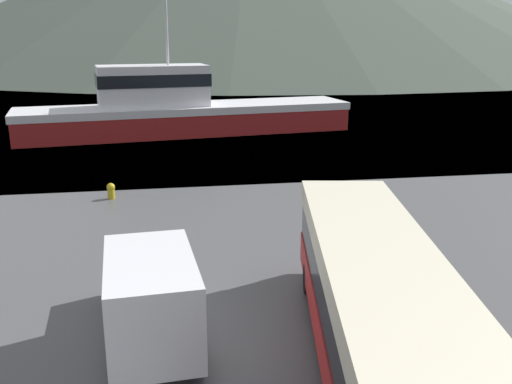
# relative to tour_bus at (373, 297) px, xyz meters

# --- Properties ---
(water_surface) EXTENTS (240.00, 240.00, 0.00)m
(water_surface) POSITION_rel_tour_bus_xyz_m (-0.48, 136.84, -1.76)
(water_surface) COLOR slate
(water_surface) RESTS_ON ground
(tour_bus) EXTENTS (4.43, 11.34, 3.10)m
(tour_bus) POSITION_rel_tour_bus_xyz_m (0.00, 0.00, 0.00)
(tour_bus) COLOR red
(tour_bus) RESTS_ON ground
(delivery_van) EXTENTS (2.52, 5.70, 2.46)m
(delivery_van) POSITION_rel_tour_bus_xyz_m (-5.13, 1.97, -0.46)
(delivery_van) COLOR silver
(delivery_van) RESTS_ON ground
(fishing_boat) EXTENTS (25.97, 8.81, 10.17)m
(fishing_boat) POSITION_rel_tour_bus_xyz_m (-3.30, 32.95, 0.15)
(fishing_boat) COLOR maroon
(fishing_boat) RESTS_ON water_surface
(small_boat) EXTENTS (6.31, 3.79, 0.90)m
(small_boat) POSITION_rel_tour_bus_xyz_m (5.80, 38.97, -1.31)
(small_boat) COLOR maroon
(small_boat) RESTS_ON water_surface
(mooring_bollard) EXTENTS (0.39, 0.39, 0.76)m
(mooring_bollard) POSITION_rel_tour_bus_xyz_m (-7.17, 15.40, -1.35)
(mooring_bollard) COLOR #B29919
(mooring_bollard) RESTS_ON ground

